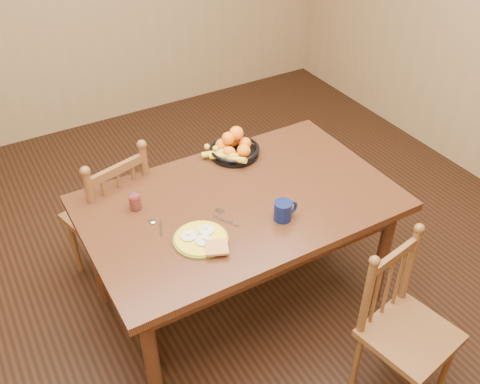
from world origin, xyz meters
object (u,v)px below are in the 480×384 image
dining_table (240,212)px  chair_far (112,217)px  breakfast_plate (202,239)px  coffee_mug (284,210)px  fruit_bowl (233,148)px  chair_near (404,328)px

dining_table → chair_far: bearing=133.9°
breakfast_plate → dining_table: bearing=30.0°
dining_table → coffee_mug: (0.11, -0.24, 0.14)m
coffee_mug → fruit_bowl: fruit_bowl is taller
fruit_bowl → chair_far: bearing=165.8°
coffee_mug → dining_table: bearing=114.7°
breakfast_plate → coffee_mug: (0.42, -0.06, 0.04)m
breakfast_plate → fruit_bowl: fruit_bowl is taller
dining_table → coffee_mug: bearing=-65.3°
fruit_bowl → breakfast_plate: bearing=-131.1°
dining_table → breakfast_plate: size_ratio=5.27×
dining_table → fruit_bowl: bearing=65.1°
coffee_mug → fruit_bowl: (0.07, 0.62, 0.00)m
dining_table → coffee_mug: size_ratio=11.97×
dining_table → breakfast_plate: bearing=-150.0°
coffee_mug → chair_far: bearing=129.1°
chair_far → fruit_bowl: bearing=150.6°
dining_table → fruit_bowl: (0.18, 0.38, 0.14)m
dining_table → chair_far: size_ratio=1.71×
chair_near → breakfast_plate: (-0.70, 0.69, 0.34)m
dining_table → chair_near: chair_near is taller
chair_near → coffee_mug: chair_near is taller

